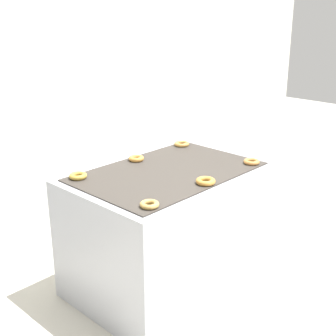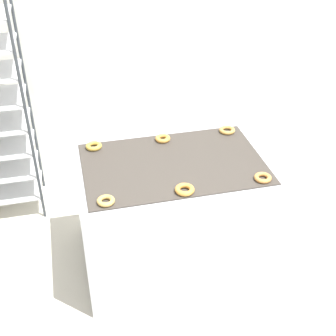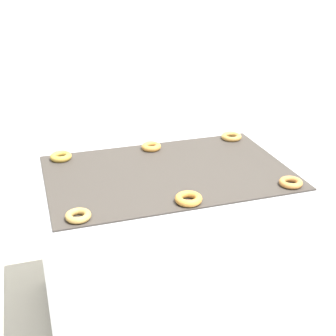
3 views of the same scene
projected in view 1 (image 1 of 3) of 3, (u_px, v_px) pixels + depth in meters
name	position (u px, v px, depth m)	size (l,w,h in m)	color
ground_plane	(247.00, 324.00, 3.00)	(14.00, 14.00, 0.00)	beige
wall_back	(45.00, 72.00, 3.91)	(8.00, 0.05, 2.80)	silver
fryer_machine	(168.00, 229.00, 3.31)	(1.33, 0.91, 0.87)	#A8AAB2
glaze_bin	(241.00, 213.00, 4.16)	(0.31, 0.32, 0.37)	#A8AAB2
donut_near_left	(150.00, 204.00, 2.60)	(0.11, 0.11, 0.03)	tan
donut_near_center	(206.00, 181.00, 2.94)	(0.12, 0.12, 0.03)	gold
donut_near_right	(252.00, 162.00, 3.30)	(0.11, 0.11, 0.03)	#C58340
donut_far_left	(78.00, 176.00, 3.03)	(0.12, 0.12, 0.03)	gold
donut_far_center	(136.00, 158.00, 3.37)	(0.11, 0.11, 0.03)	gold
donut_far_right	(182.00, 144.00, 3.72)	(0.12, 0.12, 0.03)	#C18D43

